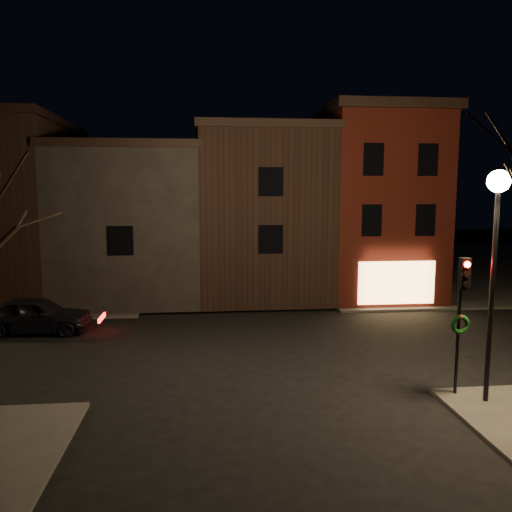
% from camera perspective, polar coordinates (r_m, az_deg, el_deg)
% --- Properties ---
extents(ground, '(120.00, 120.00, 0.00)m').
position_cam_1_polar(ground, '(19.84, -0.66, -10.33)').
color(ground, black).
rests_on(ground, ground).
extents(sidewalk_far_right, '(30.00, 30.00, 0.12)m').
position_cam_1_polar(sidewalk_far_right, '(44.86, 23.25, -0.94)').
color(sidewalk_far_right, '#2D2B28').
rests_on(sidewalk_far_right, ground).
extents(corner_building, '(6.50, 8.50, 10.50)m').
position_cam_1_polar(corner_building, '(29.92, 13.21, 5.93)').
color(corner_building, '#4F150E').
rests_on(corner_building, ground).
extents(row_building_a, '(7.30, 10.30, 9.40)m').
position_cam_1_polar(row_building_a, '(29.53, 0.45, 5.00)').
color(row_building_a, black).
rests_on(row_building_a, ground).
extents(row_building_b, '(7.80, 10.30, 8.40)m').
position_cam_1_polar(row_building_b, '(29.67, -13.65, 3.84)').
color(row_building_b, black).
rests_on(row_building_b, ground).
extents(row_building_c, '(7.30, 10.30, 9.90)m').
position_cam_1_polar(row_building_c, '(31.47, -26.92, 4.81)').
color(row_building_c, black).
rests_on(row_building_c, ground).
extents(street_lamp_near, '(0.60, 0.60, 6.48)m').
position_cam_1_polar(street_lamp_near, '(15.07, 25.76, 3.44)').
color(street_lamp_near, black).
rests_on(street_lamp_near, sidewalk_near_right).
extents(traffic_signal, '(0.58, 0.38, 4.05)m').
position_cam_1_polar(traffic_signal, '(15.50, 22.43, -5.16)').
color(traffic_signal, black).
rests_on(traffic_signal, sidewalk_near_right).
extents(parked_car_a, '(4.69, 2.01, 1.58)m').
position_cam_1_polar(parked_car_a, '(23.49, -23.88, -6.18)').
color(parked_car_a, black).
rests_on(parked_car_a, ground).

